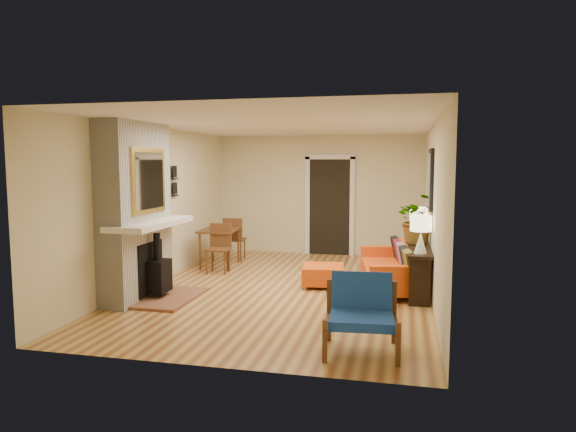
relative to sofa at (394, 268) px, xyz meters
name	(u,v)px	position (x,y,z in m)	size (l,w,h in m)	color
room_shell	(343,200)	(-1.10, 2.22, 0.92)	(6.50, 6.50, 6.50)	#D7A452
fireplace	(138,215)	(-3.71, -1.42, 0.92)	(1.09, 1.68, 2.60)	white
sofa	(394,268)	(0.00, 0.00, 0.00)	(1.08, 1.97, 0.74)	silver
ottoman	(323,274)	(-1.14, -0.12, -0.13)	(0.75, 0.75, 0.34)	silver
blue_chair	(361,309)	(-0.30, -2.83, 0.11)	(0.83, 0.82, 0.81)	brown
dining_table	(223,236)	(-3.28, 1.06, 0.26)	(0.78, 1.68, 0.89)	brown
console_table	(419,255)	(0.37, -0.16, 0.25)	(0.34, 1.85, 0.72)	black
lamp_near	(421,230)	(0.37, -0.82, 0.74)	(0.30, 0.30, 0.54)	white
lamp_far	(418,219)	(0.37, 0.55, 0.74)	(0.30, 0.30, 0.54)	white
houseplant	(419,219)	(0.36, 0.06, 0.80)	(0.72, 0.62, 0.80)	#1E5919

